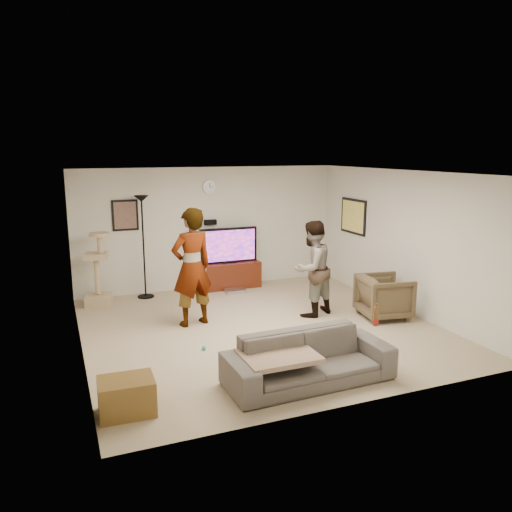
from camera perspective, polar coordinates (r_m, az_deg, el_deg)
name	(u,v)px	position (r m, az deg, el deg)	size (l,w,h in m)	color
floor	(260,328)	(8.35, 0.46, -8.11)	(5.50, 5.50, 0.02)	tan
ceiling	(260,172)	(7.86, 0.49, 9.43)	(5.50, 5.50, 0.02)	silver
wall_back	(210,228)	(10.57, -5.24, 3.15)	(5.50, 0.04, 2.50)	#EAEACF
wall_front	(357,299)	(5.64, 11.23, -4.80)	(5.50, 0.04, 2.50)	#EAEACF
wall_left	(76,267)	(7.43, -19.53, -1.22)	(0.04, 5.50, 2.50)	#EAEACF
wall_right	(403,241)	(9.39, 16.18, 1.62)	(0.04, 5.50, 2.50)	#EAEACF
wall_clock	(209,187)	(10.44, -5.28, 7.74)	(0.26, 0.26, 0.04)	white
wall_speaker	(210,222)	(10.49, -5.15, 3.80)	(0.25, 0.10, 0.10)	black
picture_back	(125,215)	(10.15, -14.49, 4.45)	(0.42, 0.03, 0.52)	brown
picture_right	(353,216)	(10.63, 10.87, 4.40)	(0.03, 0.78, 0.62)	#E7D560
tv_stand	(229,275)	(10.63, -3.08, -2.15)	(1.30, 0.45, 0.54)	#42180B
console_box	(235,291)	(10.33, -2.38, -3.92)	(0.40, 0.30, 0.07)	#B9B8C5
tv	(228,245)	(10.49, -3.12, 1.21)	(1.22, 0.08, 0.73)	black
tv_screen	(229,246)	(10.45, -3.04, 1.17)	(1.13, 0.01, 0.64)	#CF395B
floor_lamp	(144,247)	(10.02, -12.52, 0.96)	(0.32, 0.32, 1.99)	black
cat_tree	(97,269)	(9.78, -17.46, -1.40)	(0.44, 0.44, 1.38)	tan
person_left	(192,267)	(8.30, -7.22, -1.26)	(0.71, 0.47, 1.95)	#A6A4B2
person_right	(312,269)	(8.80, 6.30, -1.42)	(0.81, 0.63, 1.67)	#33399A
sofa	(309,359)	(6.44, 5.95, -11.43)	(2.10, 0.82, 0.61)	#514A45
throw_blanket	(279,356)	(6.23, 2.55, -11.14)	(0.90, 0.70, 0.06)	tan
beer_bottle	(376,316)	(6.77, 13.33, -6.61)	(0.06, 0.06, 0.25)	brown
armchair	(384,297)	(9.01, 14.21, -4.45)	(0.79, 0.81, 0.74)	#4D3F2B
side_table	(127,396)	(5.93, -14.33, -15.03)	(0.60, 0.45, 0.40)	brown
toy_ball	(204,348)	(7.50, -5.87, -10.24)	(0.06, 0.06, 0.06)	#1BA6A0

